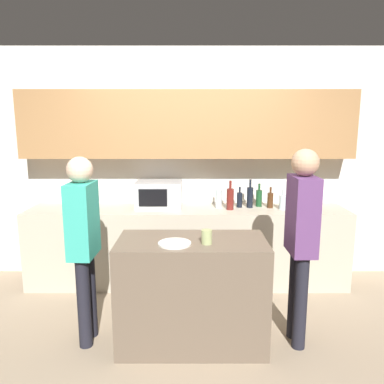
% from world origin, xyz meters
% --- Properties ---
extents(ground_plane, '(14.00, 14.00, 0.00)m').
position_xyz_m(ground_plane, '(0.00, 0.00, 0.00)').
color(ground_plane, gray).
extents(back_wall, '(6.40, 0.40, 2.70)m').
position_xyz_m(back_wall, '(0.00, 1.66, 1.54)').
color(back_wall, silver).
rests_on(back_wall, ground_plane).
extents(back_counter, '(3.60, 0.62, 0.88)m').
position_xyz_m(back_counter, '(0.00, 1.39, 0.44)').
color(back_counter, '#B7AD99').
rests_on(back_counter, ground_plane).
extents(kitchen_island, '(1.22, 0.59, 0.91)m').
position_xyz_m(kitchen_island, '(0.05, 0.16, 0.46)').
color(kitchen_island, brown).
rests_on(kitchen_island, ground_plane).
extents(microwave, '(0.52, 0.39, 0.30)m').
position_xyz_m(microwave, '(-0.33, 1.45, 1.03)').
color(microwave, '#B7BABC').
rests_on(microwave, back_counter).
extents(toaster, '(0.26, 0.16, 0.18)m').
position_xyz_m(toaster, '(-1.26, 1.45, 0.98)').
color(toaster, silver).
rests_on(toaster, back_counter).
extents(potted_plant, '(0.14, 0.14, 0.39)m').
position_xyz_m(potted_plant, '(1.38, 1.45, 1.08)').
color(potted_plant, brown).
rests_on(potted_plant, back_counter).
extents(bottle_0, '(0.07, 0.07, 0.29)m').
position_xyz_m(bottle_0, '(0.36, 1.43, 1.00)').
color(bottle_0, silver).
rests_on(bottle_0, back_counter).
extents(bottle_1, '(0.08, 0.08, 0.33)m').
position_xyz_m(bottle_1, '(0.48, 1.34, 1.01)').
color(bottle_1, maroon).
rests_on(bottle_1, back_counter).
extents(bottle_2, '(0.06, 0.06, 0.24)m').
position_xyz_m(bottle_2, '(0.60, 1.45, 0.98)').
color(bottle_2, black).
rests_on(bottle_2, back_counter).
extents(bottle_3, '(0.07, 0.07, 0.33)m').
position_xyz_m(bottle_3, '(0.72, 1.44, 1.01)').
color(bottle_3, black).
rests_on(bottle_3, back_counter).
extents(bottle_4, '(0.07, 0.07, 0.27)m').
position_xyz_m(bottle_4, '(0.83, 1.49, 0.99)').
color(bottle_4, '#194723').
rests_on(bottle_4, back_counter).
extents(bottle_5, '(0.07, 0.07, 0.24)m').
position_xyz_m(bottle_5, '(0.95, 1.43, 0.98)').
color(bottle_5, '#472814').
rests_on(bottle_5, back_counter).
extents(bottle_6, '(0.09, 0.09, 0.23)m').
position_xyz_m(bottle_6, '(1.08, 1.34, 0.97)').
color(bottle_6, silver).
rests_on(bottle_6, back_counter).
extents(bottle_7, '(0.07, 0.07, 0.23)m').
position_xyz_m(bottle_7, '(1.20, 1.35, 0.97)').
color(bottle_7, black).
rests_on(bottle_7, back_counter).
extents(plate_on_island, '(0.26, 0.26, 0.01)m').
position_xyz_m(plate_on_island, '(-0.08, 0.05, 0.92)').
color(plate_on_island, white).
rests_on(plate_on_island, kitchen_island).
extents(cup_0, '(0.08, 0.08, 0.11)m').
position_xyz_m(cup_0, '(0.17, 0.06, 0.97)').
color(cup_0, '#A3AF72').
rests_on(cup_0, kitchen_island).
extents(person_left, '(0.22, 0.34, 1.65)m').
position_xyz_m(person_left, '(0.94, 0.16, 0.98)').
color(person_left, black).
rests_on(person_left, ground_plane).
extents(person_center, '(0.21, 0.35, 1.59)m').
position_xyz_m(person_center, '(-0.84, 0.18, 0.94)').
color(person_center, black).
rests_on(person_center, ground_plane).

